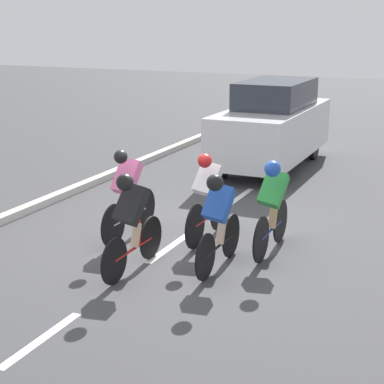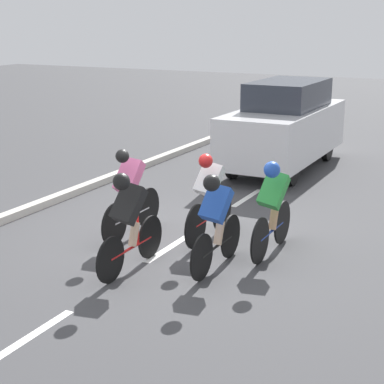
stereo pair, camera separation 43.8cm
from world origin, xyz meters
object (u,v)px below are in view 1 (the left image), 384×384
at_px(cyclist_white, 207,194).
at_px(support_car, 273,125).
at_px(cyclist_blue, 218,218).
at_px(cyclist_green, 272,203).
at_px(cyclist_black, 131,219).
at_px(cyclist_pink, 128,192).

relative_size(cyclist_white, support_car, 0.38).
height_order(cyclist_blue, cyclist_green, cyclist_green).
height_order(cyclist_blue, cyclist_black, cyclist_black).
bearing_deg(support_car, cyclist_white, 96.49).
bearing_deg(cyclist_pink, cyclist_blue, 160.12).
height_order(cyclist_green, cyclist_white, cyclist_green).
xyz_separation_m(cyclist_blue, support_car, (1.24, -6.47, 0.26)).
xyz_separation_m(cyclist_black, cyclist_green, (-1.54, -1.53, -0.00)).
bearing_deg(cyclist_black, cyclist_pink, -58.22).
relative_size(cyclist_pink, support_car, 0.39).
bearing_deg(cyclist_green, cyclist_blue, 62.26).
relative_size(cyclist_green, cyclist_white, 0.98).
distance_m(cyclist_blue, support_car, 6.59).
relative_size(cyclist_black, support_car, 0.38).
bearing_deg(cyclist_blue, cyclist_white, -60.14).
bearing_deg(cyclist_black, cyclist_blue, -150.40).
xyz_separation_m(cyclist_blue, cyclist_white, (0.63, -1.09, -0.01)).
xyz_separation_m(cyclist_pink, cyclist_green, (-2.31, -0.27, 0.01)).
distance_m(cyclist_white, support_car, 5.42).
height_order(cyclist_green, support_car, support_car).
height_order(cyclist_blue, cyclist_white, cyclist_white).
relative_size(cyclist_blue, cyclist_pink, 0.95).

